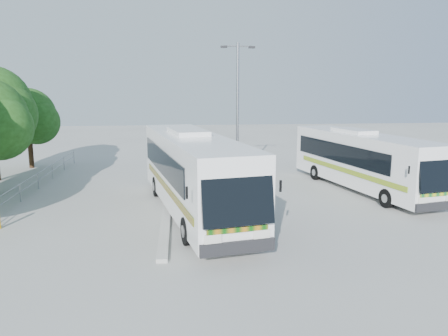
{
  "coord_description": "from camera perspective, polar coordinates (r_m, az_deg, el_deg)",
  "views": [
    {
      "loc": [
        -1.61,
        -20.24,
        5.94
      ],
      "look_at": [
        0.68,
        2.15,
        1.77
      ],
      "focal_mm": 35.0,
      "sensor_mm": 36.0,
      "label": 1
    }
  ],
  "objects": [
    {
      "name": "tree_far_e",
      "position": [
        35.36,
        -24.14,
        6.25
      ],
      "size": [
        4.54,
        4.28,
        5.92
      ],
      "color": "#382314",
      "rests_on": "ground"
    },
    {
      "name": "coach_main",
      "position": [
        20.74,
        -4.03,
        -0.41
      ],
      "size": [
        5.21,
        13.61,
        3.7
      ],
      "rotation": [
        0.0,
        0.0,
        0.2
      ],
      "color": "white",
      "rests_on": "ground"
    },
    {
      "name": "kerb_divider",
      "position": [
        23.01,
        -7.39,
        -4.37
      ],
      "size": [
        0.4,
        16.0,
        0.15
      ],
      "primitive_type": "cube",
      "color": "#B2B2AD",
      "rests_on": "ground"
    },
    {
      "name": "lamppost",
      "position": [
        27.28,
        1.78,
        7.99
      ],
      "size": [
        2.11,
        0.33,
        8.61
      ],
      "rotation": [
        0.0,
        0.0,
        0.07
      ],
      "color": "gray",
      "rests_on": "ground"
    },
    {
      "name": "coach_adjacent",
      "position": [
        26.65,
        17.59,
        1.08
      ],
      "size": [
        4.78,
        12.14,
        3.3
      ],
      "rotation": [
        0.0,
        0.0,
        0.21
      ],
      "color": "white",
      "rests_on": "ground"
    },
    {
      "name": "railing",
      "position": [
        26.18,
        -24.42,
        -1.93
      ],
      "size": [
        0.06,
        22.0,
        1.0
      ],
      "color": "gray",
      "rests_on": "ground"
    },
    {
      "name": "ground",
      "position": [
        21.16,
        -1.25,
        -5.82
      ],
      "size": [
        100.0,
        100.0,
        0.0
      ],
      "primitive_type": "plane",
      "color": "#ABABA5",
      "rests_on": "ground"
    }
  ]
}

